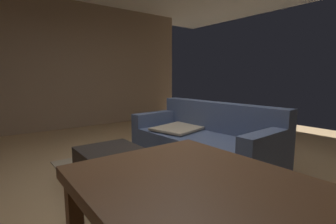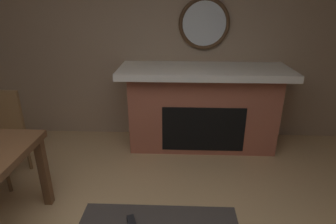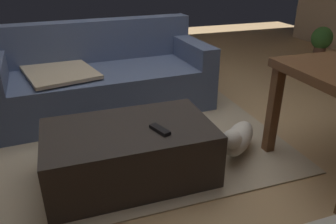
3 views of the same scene
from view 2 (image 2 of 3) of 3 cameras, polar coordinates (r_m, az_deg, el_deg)
The scene contains 4 objects.
wall_back_fireplace_side at distance 3.73m, azimuth -3.86°, elevation 16.18°, with size 8.07×0.12×2.84m, color #9E846B.
fireplace at distance 3.56m, azimuth 7.00°, elevation 1.03°, with size 2.03×0.76×1.05m.
round_wall_mirror at distance 3.63m, azimuth 7.40°, elevation 17.42°, with size 0.63×0.05×0.63m.
tv_remote at distance 2.03m, azimuth -7.30°, elevation -21.75°, with size 0.05×0.16×0.02m, color black.
Camera 2 is at (-0.39, 0.89, 1.80)m, focal length 29.87 mm.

